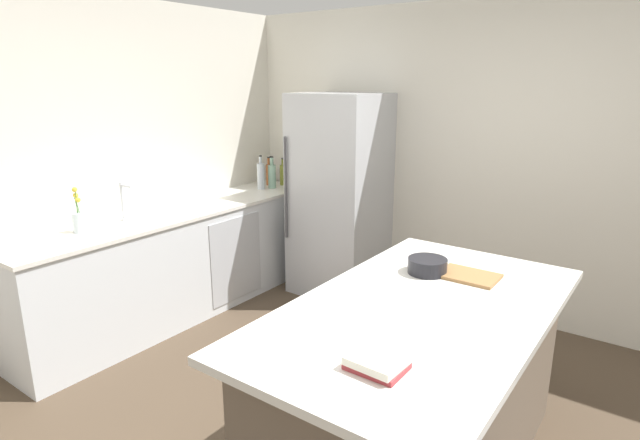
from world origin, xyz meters
The scene contains 14 objects.
wall_rear centered at (0.00, 2.25, 1.30)m, with size 6.00×0.10×2.60m, color silver.
wall_left centered at (-2.45, 0.00, 1.30)m, with size 0.10×6.00×2.60m, color silver.
counter_run_left centered at (-2.09, 0.66, 0.46)m, with size 0.65×2.91×0.91m.
kitchen_island centered at (0.39, 0.11, 0.46)m, with size 1.09×1.94×0.92m.
refrigerator centered at (-1.25, 1.86, 0.93)m, with size 0.77×0.72×1.86m.
sink_faucet centered at (-2.14, 0.20, 1.07)m, with size 0.15×0.05×0.30m.
flower_vase centered at (-2.13, -0.17, 1.01)m, with size 0.10×0.10×0.33m.
olive_oil_bottle centered at (-2.05, 2.00, 1.02)m, with size 0.06×0.06×0.28m.
vinegar_bottle centered at (-2.16, 1.91, 1.03)m, with size 0.06×0.06×0.29m.
gin_bottle centered at (-2.04, 1.82, 1.04)m, with size 0.08×0.08×0.32m.
soda_bottle centered at (-2.10, 1.71, 1.05)m, with size 0.07×0.07×0.34m.
cookbook_stack centered at (0.49, -0.50, 0.94)m, with size 0.21×0.19×0.05m.
mixing_bowl centered at (0.23, 0.54, 0.96)m, with size 0.22×0.22×0.09m.
cutting_board centered at (0.44, 0.61, 0.93)m, with size 0.31×0.23×0.02m.
Camera 1 is at (1.33, -2.03, 1.98)m, focal length 28.93 mm.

